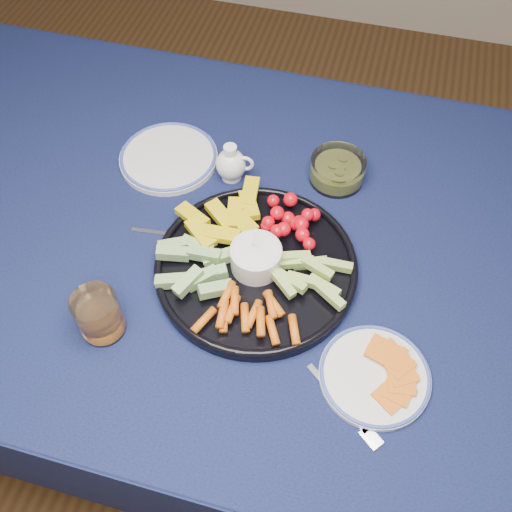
% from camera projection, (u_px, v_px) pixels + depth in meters
% --- Properties ---
extents(dining_table, '(1.67, 1.07, 0.75)m').
position_uv_depth(dining_table, '(222.00, 249.00, 1.27)').
color(dining_table, '#4E2E1A').
rests_on(dining_table, ground).
extents(crudite_platter, '(0.40, 0.40, 0.13)m').
position_uv_depth(crudite_platter, '(255.00, 264.00, 1.11)').
color(crudite_platter, black).
rests_on(crudite_platter, dining_table).
extents(creamer_pitcher, '(0.08, 0.07, 0.09)m').
position_uv_depth(creamer_pitcher, '(231.00, 164.00, 1.24)').
color(creamer_pitcher, white).
rests_on(creamer_pitcher, dining_table).
extents(pickle_bowl, '(0.12, 0.12, 0.06)m').
position_uv_depth(pickle_bowl, '(337.00, 171.00, 1.25)').
color(pickle_bowl, white).
rests_on(pickle_bowl, dining_table).
extents(cheese_plate, '(0.19, 0.19, 0.02)m').
position_uv_depth(cheese_plate, '(375.00, 375.00, 0.99)').
color(cheese_plate, white).
rests_on(cheese_plate, dining_table).
extents(juice_tumbler, '(0.08, 0.08, 0.10)m').
position_uv_depth(juice_tumbler, '(99.00, 316.00, 1.02)').
color(juice_tumbler, white).
rests_on(juice_tumbler, dining_table).
extents(fork_left, '(0.15, 0.03, 0.00)m').
position_uv_depth(fork_left, '(171.00, 234.00, 1.18)').
color(fork_left, silver).
rests_on(fork_left, dining_table).
extents(fork_right, '(0.15, 0.12, 0.00)m').
position_uv_depth(fork_right, '(349.00, 412.00, 0.96)').
color(fork_right, silver).
rests_on(fork_right, dining_table).
extents(side_plate_extra, '(0.22, 0.22, 0.02)m').
position_uv_depth(side_plate_extra, '(169.00, 157.00, 1.30)').
color(side_plate_extra, white).
rests_on(side_plate_extra, dining_table).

